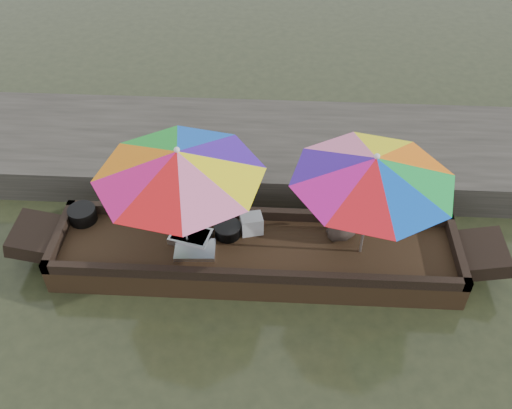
# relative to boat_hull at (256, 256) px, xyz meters

# --- Properties ---
(water) EXTENTS (80.00, 80.00, 0.00)m
(water) POSITION_rel_boat_hull_xyz_m (0.00, 0.00, -0.17)
(water) COLOR #262B1A
(water) RESTS_ON ground
(dock) EXTENTS (22.00, 2.20, 0.50)m
(dock) POSITION_rel_boat_hull_xyz_m (0.00, 2.20, 0.08)
(dock) COLOR #2D2B26
(dock) RESTS_ON ground
(boat_hull) EXTENTS (5.20, 1.20, 0.35)m
(boat_hull) POSITION_rel_boat_hull_xyz_m (0.00, 0.00, 0.00)
(boat_hull) COLOR black
(boat_hull) RESTS_ON water
(cooking_pot) EXTENTS (0.37, 0.37, 0.19)m
(cooking_pot) POSITION_rel_boat_hull_xyz_m (-2.35, 0.38, 0.27)
(cooking_pot) COLOR black
(cooking_pot) RESTS_ON boat_hull
(tray_crayfish) EXTENTS (0.58, 0.46, 0.09)m
(tray_crayfish) POSITION_rel_boat_hull_xyz_m (-0.85, 0.10, 0.22)
(tray_crayfish) COLOR silver
(tray_crayfish) RESTS_ON boat_hull
(tray_scallop) EXTENTS (0.53, 0.38, 0.06)m
(tray_scallop) POSITION_rel_boat_hull_xyz_m (-0.77, -0.12, 0.21)
(tray_scallop) COLOR silver
(tray_scallop) RESTS_ON boat_hull
(charcoal_grill) EXTENTS (0.33, 0.33, 0.16)m
(charcoal_grill) POSITION_rel_boat_hull_xyz_m (-0.38, 0.20, 0.25)
(charcoal_grill) COLOR black
(charcoal_grill) RESTS_ON boat_hull
(supply_bag) EXTENTS (0.33, 0.28, 0.26)m
(supply_bag) POSITION_rel_boat_hull_xyz_m (-0.07, 0.29, 0.30)
(supply_bag) COLOR silver
(supply_bag) RESTS_ON boat_hull
(vendor) EXTENTS (0.63, 0.54, 1.08)m
(vendor) POSITION_rel_boat_hull_xyz_m (1.09, 0.27, 0.71)
(vendor) COLOR #3C3029
(vendor) RESTS_ON boat_hull
(umbrella_bow) EXTENTS (2.37, 2.37, 1.55)m
(umbrella_bow) POSITION_rel_boat_hull_xyz_m (-0.88, 0.00, 0.95)
(umbrella_bow) COLOR #3E14A5
(umbrella_bow) RESTS_ON boat_hull
(umbrella_stern) EXTENTS (2.21, 2.21, 1.55)m
(umbrella_stern) POSITION_rel_boat_hull_xyz_m (1.34, 0.00, 0.95)
(umbrella_stern) COLOR orange
(umbrella_stern) RESTS_ON boat_hull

